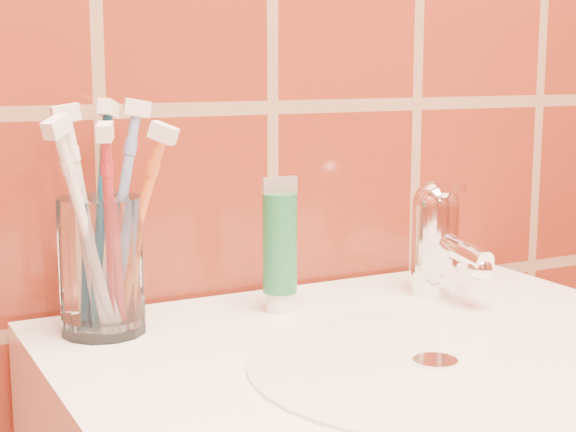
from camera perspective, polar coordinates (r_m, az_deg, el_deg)
glass_tumbler at (r=0.79m, az=-11.96°, el=-3.16°), size 0.10×0.10×0.12m
toothpaste_tube at (r=0.85m, az=-0.53°, el=-2.15°), size 0.04×0.03×0.13m
faucet at (r=0.92m, az=9.66°, el=-1.17°), size 0.05×0.11×0.12m
toothbrush_0 at (r=0.81m, az=-12.01°, el=0.02°), size 0.12×0.13×0.22m
toothbrush_1 at (r=0.77m, az=-11.41°, el=-1.04°), size 0.06×0.08×0.20m
toothbrush_2 at (r=0.78m, az=-9.82°, el=-0.95°), size 0.13×0.13×0.20m
toothbrush_3 at (r=0.77m, az=-12.88°, el=-0.53°), size 0.06×0.05×0.21m
toothbrush_4 at (r=0.80m, az=-10.83°, el=-0.05°), size 0.08×0.07×0.21m
toothbrush_5 at (r=0.76m, az=-12.89°, el=-1.08°), size 0.15×0.14×0.21m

